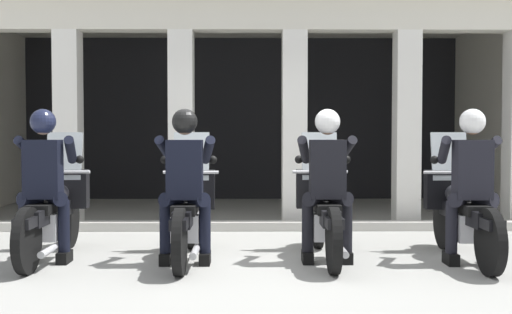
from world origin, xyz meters
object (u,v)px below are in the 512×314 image
object	(u,v)px
motorcycle_center_right	(324,211)
motorcycle_far_right	(462,212)
police_officer_center_left	(185,172)
police_officer_far_left	(44,172)
motorcycle_far_left	(53,211)
motorcycle_center_left	(188,212)
police_officer_center_right	(327,172)
police_officer_far_right	(471,173)

from	to	relation	value
motorcycle_center_right	motorcycle_far_right	distance (m)	1.46
police_officer_center_left	motorcycle_center_right	distance (m)	1.56
police_officer_far_left	motorcycle_far_right	distance (m)	4.38
motorcycle_far_left	motorcycle_center_left	xyz separation A→B (m)	(1.45, -0.08, 0.00)
police_officer_center_left	police_officer_center_right	world-z (taller)	same
police_officer_center_right	police_officer_far_right	xyz separation A→B (m)	(1.45, -0.10, 0.00)
motorcycle_far_left	motorcycle_center_right	world-z (taller)	same
police_officer_center_left	police_officer_far_right	bearing A→B (deg)	-8.50
motorcycle_center_left	motorcycle_far_right	bearing A→B (deg)	-8.50
police_officer_center_left	police_officer_far_right	world-z (taller)	same
police_officer_far_left	motorcycle_center_left	world-z (taller)	police_officer_far_left
motorcycle_center_right	police_officer_center_right	xyz separation A→B (m)	(-0.00, -0.28, 0.44)
motorcycle_center_right	police_officer_center_right	bearing A→B (deg)	-97.50
police_officer_center_right	motorcycle_far_left	bearing A→B (deg)	166.77
motorcycle_center_left	motorcycle_center_right	distance (m)	1.45
motorcycle_center_left	motorcycle_far_left	bearing A→B (deg)	169.27
motorcycle_center_left	police_officer_center_left	distance (m)	0.52
motorcycle_center_right	motorcycle_far_right	xyz separation A→B (m)	(1.45, -0.10, 0.00)
motorcycle_far_right	police_officer_far_right	size ratio (longest dim) A/B	1.29
police_officer_far_left	police_officer_far_right	distance (m)	4.36
motorcycle_center_right	police_officer_center_right	size ratio (longest dim) A/B	1.29
motorcycle_far_left	police_officer_center_left	xyz separation A→B (m)	(1.45, -0.36, 0.44)
police_officer_far_right	motorcycle_far_right	bearing A→B (deg)	84.05
police_officer_far_left	motorcycle_center_left	distance (m)	1.53
police_officer_far_left	police_officer_center_right	xyz separation A→B (m)	(2.91, -0.02, 0.00)
motorcycle_far_left	motorcycle_center_right	distance (m)	2.91
police_officer_far_left	motorcycle_center_right	distance (m)	2.95
motorcycle_center_left	police_officer_center_left	size ratio (longest dim) A/B	1.29
motorcycle_center_left	motorcycle_center_right	bearing A→B (deg)	-5.44
police_officer_center_right	motorcycle_far_right	world-z (taller)	police_officer_center_right
motorcycle_center_left	police_officer_far_right	distance (m)	2.96
motorcycle_center_left	motorcycle_far_right	world-z (taller)	same
motorcycle_center_left	police_officer_far_right	world-z (taller)	police_officer_far_right
motorcycle_center_left	police_officer_center_right	bearing A→B (deg)	-16.55
motorcycle_center_right	motorcycle_center_left	bearing A→B (deg)	174.99
motorcycle_far_left	police_officer_far_right	bearing A→B (deg)	-3.82
motorcycle_far_left	police_officer_center_left	bearing A→B (deg)	-12.50
police_officer_far_left	motorcycle_far_right	xyz separation A→B (m)	(4.36, 0.16, -0.44)
motorcycle_center_right	police_officer_far_right	size ratio (longest dim) A/B	1.29
motorcycle_far_left	police_officer_center_right	size ratio (longest dim) A/B	1.29
motorcycle_center_left	motorcycle_far_right	size ratio (longest dim) A/B	1.00
police_officer_far_left	motorcycle_center_left	size ratio (longest dim) A/B	0.78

